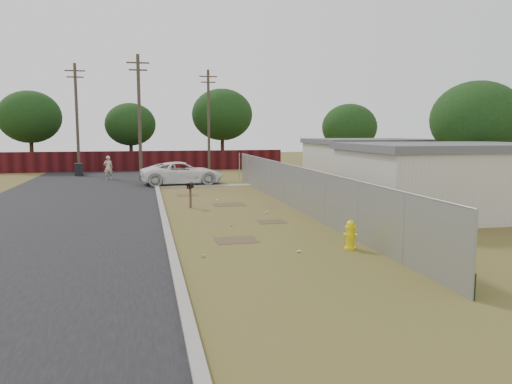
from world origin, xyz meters
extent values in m
plane|color=brown|center=(0.00, 0.00, 0.00)|extent=(120.00, 120.00, 0.00)
cube|color=black|center=(-7.50, 8.00, 0.01)|extent=(9.00, 60.00, 0.02)
cube|color=gray|center=(-3.00, 8.00, 0.06)|extent=(0.25, 60.00, 0.12)
cube|color=gray|center=(0.00, 11.50, 0.01)|extent=(6.20, 1.00, 0.03)
cylinder|color=#96999F|center=(3.10, -12.00, 1.00)|extent=(0.06, 0.06, 2.00)
cylinder|color=#96999F|center=(3.10, -9.00, 1.00)|extent=(0.06, 0.06, 2.00)
cylinder|color=#96999F|center=(3.10, -6.00, 1.00)|extent=(0.06, 0.06, 2.00)
cylinder|color=#96999F|center=(3.10, -3.00, 1.00)|extent=(0.06, 0.06, 2.00)
cylinder|color=#96999F|center=(3.10, 0.00, 1.00)|extent=(0.06, 0.06, 2.00)
cylinder|color=#96999F|center=(3.10, 3.00, 1.00)|extent=(0.06, 0.06, 2.00)
cylinder|color=#96999F|center=(3.10, 6.00, 1.00)|extent=(0.06, 0.06, 2.00)
cylinder|color=#96999F|center=(3.10, 9.00, 1.00)|extent=(0.06, 0.06, 2.00)
cylinder|color=#96999F|center=(3.10, 12.00, 1.00)|extent=(0.06, 0.06, 2.00)
cylinder|color=#96999F|center=(3.10, 15.00, 1.00)|extent=(0.06, 0.06, 2.00)
cylinder|color=#96999F|center=(3.10, 1.00, 2.00)|extent=(0.04, 26.00, 0.04)
cube|color=gray|center=(3.10, 1.00, 1.00)|extent=(0.01, 26.00, 2.00)
cube|color=black|center=(3.16, 1.00, 0.30)|extent=(0.03, 26.00, 0.60)
cube|color=#460F13|center=(-6.00, 25.00, 0.90)|extent=(30.00, 0.12, 1.80)
cylinder|color=#4F4135|center=(-4.00, 16.00, 4.50)|extent=(0.24, 0.24, 9.00)
cube|color=#4F4135|center=(-4.00, 16.00, 8.40)|extent=(1.60, 0.10, 0.10)
cube|color=#4F4135|center=(-4.00, 16.00, 7.90)|extent=(1.30, 0.10, 0.10)
cylinder|color=#4F4135|center=(-9.00, 22.00, 4.50)|extent=(0.24, 0.24, 9.00)
cube|color=#4F4135|center=(-9.00, 22.00, 8.40)|extent=(1.60, 0.10, 0.10)
cube|color=#4F4135|center=(-9.00, 22.00, 7.90)|extent=(1.30, 0.10, 0.10)
cylinder|color=#4F4135|center=(2.00, 24.00, 4.50)|extent=(0.24, 0.24, 9.00)
cube|color=#4F4135|center=(2.00, 24.00, 8.40)|extent=(1.60, 0.10, 0.10)
cube|color=#4F4135|center=(2.00, 24.00, 7.90)|extent=(1.30, 0.10, 0.10)
cube|color=beige|center=(9.00, -2.00, 1.40)|extent=(8.00, 6.00, 2.80)
cube|color=#535459|center=(9.00, -2.00, 2.95)|extent=(8.32, 6.24, 0.30)
cube|color=beige|center=(10.50, 9.00, 1.40)|extent=(7.00, 6.00, 2.80)
cube|color=#535459|center=(10.50, 9.00, 2.95)|extent=(7.28, 6.24, 0.30)
cylinder|color=#382519|center=(-14.00, 29.00, 1.65)|extent=(0.36, 0.36, 3.30)
ellipsoid|color=black|center=(-14.00, 29.00, 4.88)|extent=(5.70, 5.70, 4.84)
cylinder|color=#382519|center=(-5.00, 30.00, 1.43)|extent=(0.36, 0.36, 2.86)
ellipsoid|color=black|center=(-5.00, 30.00, 4.23)|extent=(4.94, 4.94, 4.20)
cylinder|color=#382519|center=(4.00, 29.00, 1.76)|extent=(0.36, 0.36, 3.52)
ellipsoid|color=black|center=(4.00, 29.00, 5.20)|extent=(6.08, 6.08, 5.17)
cylinder|color=#382519|center=(13.00, 18.00, 1.32)|extent=(0.36, 0.36, 2.64)
ellipsoid|color=black|center=(13.00, 18.00, 3.90)|extent=(4.56, 4.56, 3.88)
cylinder|color=#382519|center=(14.00, 3.00, 1.43)|extent=(0.36, 0.36, 2.86)
ellipsoid|color=black|center=(14.00, 3.00, 4.23)|extent=(4.94, 4.94, 4.20)
cylinder|color=yellow|center=(2.43, -6.99, 0.03)|extent=(0.49, 0.49, 0.07)
cylinder|color=yellow|center=(2.43, -6.99, 0.36)|extent=(0.34, 0.34, 0.64)
cylinder|color=yellow|center=(2.43, -6.99, 0.69)|extent=(0.44, 0.44, 0.06)
sphere|color=yellow|center=(2.43, -6.99, 0.77)|extent=(0.33, 0.33, 0.25)
cylinder|color=yellow|center=(2.43, -6.99, 0.91)|extent=(0.06, 0.06, 0.07)
cylinder|color=yellow|center=(2.29, -6.93, 0.44)|extent=(0.15, 0.15, 0.12)
cylinder|color=yellow|center=(2.58, -7.04, 0.44)|extent=(0.15, 0.15, 0.12)
cylinder|color=yellow|center=(2.38, -7.13, 0.44)|extent=(0.19, 0.18, 0.15)
cube|color=brown|center=(-1.65, 2.34, 0.50)|extent=(0.12, 0.12, 1.00)
cube|color=black|center=(-1.65, 2.34, 1.03)|extent=(0.36, 0.51, 0.18)
cylinder|color=black|center=(-1.65, 2.34, 1.12)|extent=(0.36, 0.51, 0.18)
cube|color=#B01C0C|center=(-1.76, 2.10, 1.03)|extent=(0.03, 0.04, 0.10)
imported|color=white|center=(-1.27, 12.83, 0.77)|extent=(5.72, 3.01, 1.54)
imported|color=beige|center=(-6.38, 17.38, 0.88)|extent=(0.72, 0.54, 1.77)
cube|color=black|center=(-8.91, 21.01, 0.47)|extent=(0.64, 0.64, 0.95)
cube|color=black|center=(-8.91, 21.01, 0.96)|extent=(0.71, 0.71, 0.08)
cylinder|color=black|center=(-8.59, 20.74, 0.10)|extent=(0.07, 0.20, 0.20)
cylinder|color=silver|center=(0.74, -7.07, 0.04)|extent=(0.11, 0.08, 0.07)
cylinder|color=#B5B5BA|center=(-0.54, -2.52, 0.04)|extent=(0.09, 0.11, 0.07)
cylinder|color=silver|center=(1.51, 0.06, 0.04)|extent=(0.10, 0.07, 0.07)
cylinder|color=#B5B5BA|center=(-2.14, -7.00, 0.04)|extent=(0.10, 0.12, 0.07)
cylinder|color=silver|center=(-0.07, 4.44, 0.04)|extent=(0.10, 0.12, 0.07)
camera|label=1|loc=(-3.72, -21.11, 3.66)|focal=35.00mm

